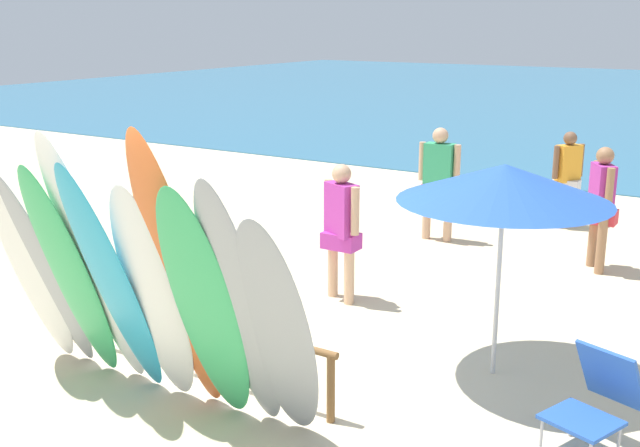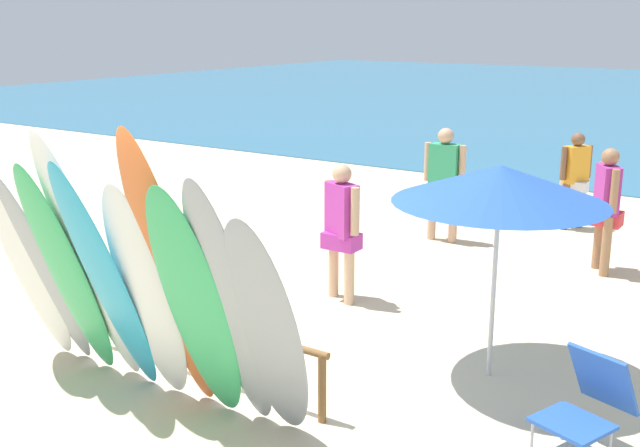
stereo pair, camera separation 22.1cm
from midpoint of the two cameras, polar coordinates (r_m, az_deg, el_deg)
ground at (r=19.69m, az=18.29°, el=4.62°), size 60.00×60.00×0.00m
surfboard_rack at (r=7.24m, az=-10.56°, el=-7.49°), size 3.18×0.07×0.63m
surfboard_white_0 at (r=7.61m, az=-21.42°, el=-2.88°), size 0.56×0.88×2.09m
surfboard_grey_1 at (r=7.50m, az=-20.32°, el=-3.40°), size 0.58×0.89×1.99m
surfboard_green_2 at (r=7.16m, az=-18.72°, el=-3.61°), size 0.51×0.87×2.11m
surfboard_white_3 at (r=6.91m, az=-17.20°, el=-2.85°), size 0.55×0.94×2.41m
surfboard_teal_4 at (r=6.71m, az=-15.95°, el=-4.25°), size 0.52×0.94×2.19m
surfboard_white_5 at (r=6.55m, az=-13.10°, el=-5.27°), size 0.61×0.77×2.03m
surfboard_orange_6 at (r=6.23m, az=-11.41°, el=-3.90°), size 0.52×0.93×2.51m
surfboard_green_7 at (r=6.09m, az=-9.46°, el=-6.20°), size 0.65×0.92×2.12m
surfboard_grey_8 at (r=5.92m, az=-6.95°, el=-6.33°), size 0.50×0.90×2.20m
surfboard_grey_9 at (r=5.83m, az=-4.20°, el=-7.97°), size 0.64×0.82×1.93m
beachgoer_midbeach at (r=8.95m, az=0.87°, el=0.04°), size 0.58×0.36×1.63m
beachgoer_photographing at (r=10.66m, az=19.42°, el=1.63°), size 0.43×0.55×1.64m
beachgoer_near_rack at (r=12.81m, az=17.28°, el=3.60°), size 0.40×0.50×1.53m
beachgoer_strolling at (r=11.58m, az=8.20°, el=3.47°), size 0.64×0.27×1.70m
beach_chair_red at (r=6.38m, az=18.76°, el=-12.02°), size 0.71×0.84×0.81m
beach_umbrella at (r=6.99m, az=12.53°, el=2.92°), size 1.90×1.90×1.99m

